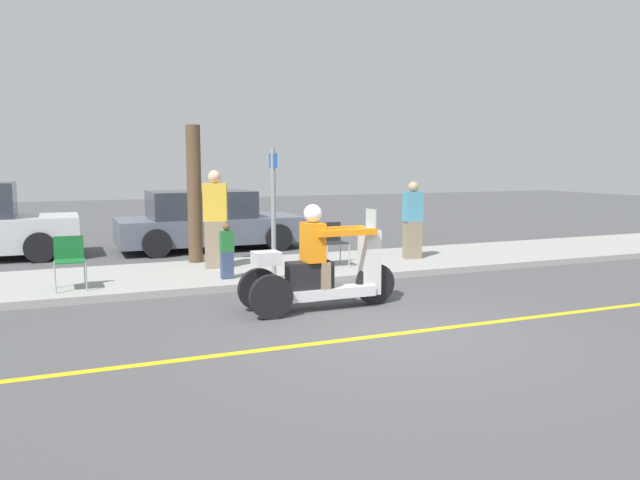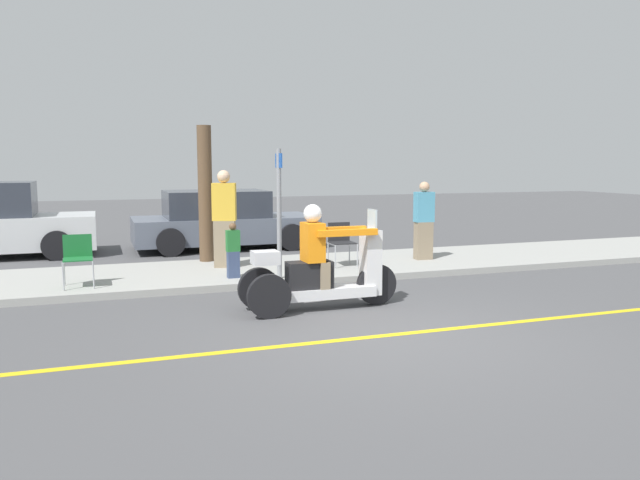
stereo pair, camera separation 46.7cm
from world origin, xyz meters
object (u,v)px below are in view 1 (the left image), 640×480
spectator_with_child (413,222)px  folding_chair_curbside (332,239)px  motorcycle_trike (320,271)px  spectator_mid_group (215,221)px  tree_trunk (194,194)px  folding_chair_set_back (69,257)px  parked_car_lot_left (207,221)px  street_sign (273,209)px  spectator_near_curb (227,252)px

spectator_with_child → folding_chair_curbside: size_ratio=1.93×
motorcycle_trike → folding_chair_curbside: motorcycle_trike is taller
spectator_mid_group → tree_trunk: tree_trunk is taller
motorcycle_trike → spectator_with_child: bearing=41.6°
folding_chair_set_back → parked_car_lot_left: 5.47m
spectator_mid_group → folding_chair_curbside: bearing=-14.8°
spectator_mid_group → parked_car_lot_left: size_ratio=0.42×
spectator_mid_group → tree_trunk: bearing=103.9°
folding_chair_set_back → street_sign: 3.32m
folding_chair_curbside → motorcycle_trike: bearing=-117.2°
motorcycle_trike → parked_car_lot_left: motorcycle_trike is taller
spectator_mid_group → folding_chair_set_back: size_ratio=2.23×
spectator_mid_group → spectator_with_child: size_ratio=1.15×
spectator_with_child → motorcycle_trike: bearing=-138.4°
street_sign → spectator_mid_group: bearing=113.7°
folding_chair_curbside → parked_car_lot_left: bearing=110.9°
folding_chair_set_back → tree_trunk: size_ratio=0.30×
parked_car_lot_left → tree_trunk: 2.83m
folding_chair_set_back → spectator_with_child: bearing=5.2°
spectator_near_curb → folding_chair_curbside: size_ratio=1.15×
motorcycle_trike → spectator_mid_group: 3.46m
folding_chair_set_back → parked_car_lot_left: parked_car_lot_left is taller
folding_chair_set_back → folding_chair_curbside: 4.72m
spectator_with_child → folding_chair_set_back: size_ratio=1.93×
spectator_with_child → tree_trunk: bearing=163.2°
street_sign → folding_chair_set_back: bearing=172.0°
folding_chair_set_back → street_sign: street_sign is taller
spectator_mid_group → street_sign: bearing=-66.3°
spectator_with_child → parked_car_lot_left: spectator_with_child is taller
motorcycle_trike → parked_car_lot_left: 6.79m
tree_trunk → folding_chair_set_back: bearing=-141.6°
spectator_mid_group → tree_trunk: 0.99m
spectator_with_child → parked_car_lot_left: size_ratio=0.36×
folding_chair_curbside → tree_trunk: size_ratio=0.30×
spectator_near_curb → street_sign: size_ratio=0.43×
street_sign → spectator_near_curb: bearing=156.3°
spectator_mid_group → folding_chair_curbside: size_ratio=2.23×
spectator_near_curb → street_sign: street_sign is taller
spectator_with_child → folding_chair_set_back: spectator_with_child is taller
spectator_near_curb → folding_chair_curbside: bearing=14.9°
spectator_with_child → tree_trunk: (-4.21, 1.27, 0.58)m
spectator_near_curb → folding_chair_set_back: (-2.48, 0.13, 0.05)m
parked_car_lot_left → street_sign: street_sign is taller
folding_chair_curbside → street_sign: bearing=-148.5°
parked_car_lot_left → spectator_mid_group: bearing=-100.0°
spectator_with_child → folding_chair_set_back: (-6.57, -0.59, -0.26)m
tree_trunk → folding_chair_curbside: bearing=-31.0°
motorcycle_trike → spectator_with_child: size_ratio=1.46×
spectator_near_curb → street_sign: 1.09m
spectator_with_child → spectator_mid_group: bearing=173.9°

